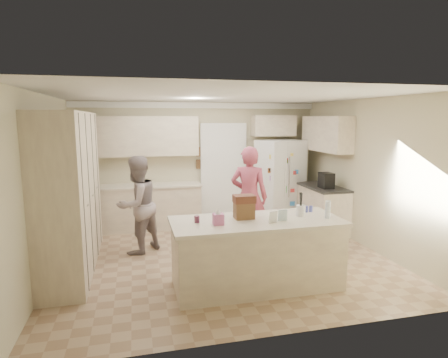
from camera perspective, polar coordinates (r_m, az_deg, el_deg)
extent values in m
cube|color=tan|center=(6.26, -0.14, -12.00)|extent=(5.20, 4.60, 0.02)
cube|color=white|center=(5.85, -0.15, 12.68)|extent=(5.20, 4.60, 0.02)
cube|color=beige|center=(8.16, -3.93, 2.45)|extent=(5.20, 0.02, 2.60)
cube|color=beige|center=(3.76, 8.13, -5.60)|extent=(5.20, 0.02, 2.60)
cube|color=beige|center=(5.89, -25.66, -1.04)|extent=(0.02, 4.60, 2.60)
cube|color=beige|center=(6.99, 21.14, 0.73)|extent=(0.02, 4.60, 2.60)
cube|color=white|center=(8.06, -3.96, 11.13)|extent=(5.20, 0.08, 0.12)
cube|color=beige|center=(6.05, -22.33, -1.77)|extent=(0.60, 2.60, 2.35)
cube|color=beige|center=(7.89, -11.75, -4.29)|extent=(2.20, 0.60, 0.88)
cube|color=beige|center=(7.79, -11.86, -1.02)|extent=(2.24, 0.63, 0.04)
cube|color=beige|center=(7.82, -12.13, 6.39)|extent=(2.20, 0.35, 0.80)
cube|color=black|center=(8.27, -0.11, 0.82)|extent=(0.90, 0.06, 2.10)
cube|color=white|center=(8.24, -0.06, 0.79)|extent=(1.02, 0.03, 2.22)
cube|color=brown|center=(8.10, -3.76, 4.18)|extent=(0.15, 0.02, 0.20)
cube|color=brown|center=(8.13, -3.74, 2.29)|extent=(0.15, 0.02, 0.20)
cube|color=white|center=(8.23, 8.51, -0.39)|extent=(1.07, 0.94, 1.80)
cube|color=gray|center=(7.90, 9.47, -0.80)|extent=(0.02, 0.02, 1.78)
cube|color=black|center=(7.77, 8.05, 0.93)|extent=(0.22, 0.03, 0.35)
cylinder|color=silver|center=(7.85, 9.20, 0.24)|extent=(0.02, 0.02, 0.85)
cylinder|color=silver|center=(7.88, 9.87, 0.27)|extent=(0.02, 0.02, 0.85)
cube|color=beige|center=(8.37, 7.56, 8.06)|extent=(0.95, 0.35, 0.45)
cube|color=beige|center=(7.83, 14.74, -4.52)|extent=(0.60, 1.20, 0.88)
cube|color=#2D2B28|center=(7.73, 14.81, -1.21)|extent=(0.63, 1.24, 0.04)
cube|color=beige|center=(7.86, 15.30, 6.65)|extent=(0.35, 1.50, 0.70)
cube|color=black|center=(7.51, 15.32, -0.21)|extent=(0.22, 0.28, 0.30)
cube|color=beige|center=(5.17, 4.96, -11.39)|extent=(2.20, 0.90, 0.88)
cube|color=beige|center=(5.02, 5.04, -6.48)|extent=(2.28, 0.96, 0.05)
cylinder|color=white|center=(5.28, 11.60, -4.73)|extent=(0.13, 0.13, 0.15)
cube|color=#C9619F|center=(4.76, -0.88, -6.14)|extent=(0.13, 0.13, 0.14)
cone|color=white|center=(4.73, -0.89, -4.85)|extent=(0.08, 0.08, 0.08)
cube|color=brown|center=(5.04, 3.07, -4.82)|extent=(0.26, 0.18, 0.22)
cube|color=#592D1E|center=(5.00, 3.09, -3.04)|extent=(0.28, 0.20, 0.10)
cylinder|color=#59263F|center=(4.86, -4.16, -6.13)|extent=(0.07, 0.07, 0.09)
cube|color=white|center=(4.86, 7.49, -5.76)|extent=(0.12, 0.06, 0.16)
cube|color=silver|center=(4.96, 8.91, -5.49)|extent=(0.12, 0.05, 0.16)
cylinder|color=silver|center=(5.23, 15.53, -4.51)|extent=(0.07, 0.07, 0.24)
cylinder|color=#464DA5|center=(5.51, 12.45, -4.50)|extent=(0.05, 0.05, 0.09)
cylinder|color=#464DA5|center=(5.54, 13.10, -4.45)|extent=(0.05, 0.05, 0.09)
imported|color=gray|center=(6.46, -13.08, -3.85)|extent=(1.01, 1.00, 1.65)
imported|color=#C04552|center=(6.59, 3.84, -2.74)|extent=(0.78, 0.68, 1.79)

